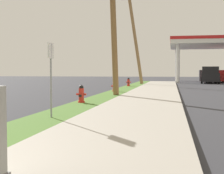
{
  "coord_description": "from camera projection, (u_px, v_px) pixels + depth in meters",
  "views": [
    {
      "loc": [
        4.19,
        -2.51,
        1.44
      ],
      "look_at": [
        1.2,
        13.37,
        0.63
      ],
      "focal_mm": 51.2,
      "sensor_mm": 36.0,
      "label": 1
    }
  ],
  "objects": [
    {
      "name": "fire_hydrant_third",
      "position": [
        114.0,
        86.0,
        20.79
      ],
      "size": [
        0.42,
        0.37,
        0.74
      ],
      "color": "red",
      "rests_on": "grass_verge"
    },
    {
      "name": "truck_black_at_forecourt",
      "position": [
        210.0,
        75.0,
        38.29
      ],
      "size": [
        2.56,
        5.56,
        1.97
      ],
      "color": "black",
      "rests_on": "ground"
    },
    {
      "name": "street_sign_post",
      "position": [
        51.0,
        64.0,
        9.04
      ],
      "size": [
        0.05,
        0.36,
        2.12
      ],
      "color": "gray",
      "rests_on": "grass_verge"
    },
    {
      "name": "utility_pole_background",
      "position": [
        135.0,
        38.0,
        32.64
      ],
      "size": [
        2.28,
        0.41,
        9.35
      ],
      "color": "#937047",
      "rests_on": "grass_verge"
    },
    {
      "name": "car_red_by_near_pump",
      "position": [
        219.0,
        77.0,
        41.85
      ],
      "size": [
        2.19,
        4.61,
        1.57
      ],
      "color": "red",
      "rests_on": "ground"
    },
    {
      "name": "utility_pole_midground",
      "position": [
        113.0,
        19.0,
        17.76
      ],
      "size": [
        1.11,
        1.26,
        8.26
      ],
      "color": "olive",
      "rests_on": "grass_verge"
    },
    {
      "name": "fire_hydrant_second",
      "position": [
        81.0,
        95.0,
        13.4
      ],
      "size": [
        0.42,
        0.38,
        0.74
      ],
      "color": "red",
      "rests_on": "grass_verge"
    },
    {
      "name": "fire_hydrant_fourth",
      "position": [
        128.0,
        82.0,
        28.09
      ],
      "size": [
        0.42,
        0.37,
        0.74
      ],
      "color": "red",
      "rests_on": "grass_verge"
    }
  ]
}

